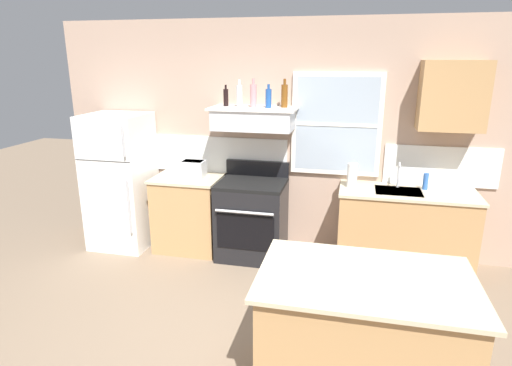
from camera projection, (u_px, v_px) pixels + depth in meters
name	position (u px, v px, depth m)	size (l,w,h in m)	color
ground_plane	(228.00, 361.00, 3.34)	(16.00, 16.00, 0.00)	#7A6651
back_wall	(282.00, 139.00, 5.04)	(5.40, 0.11, 2.70)	tan
refrigerator	(121.00, 181.00, 5.24)	(0.70, 0.72, 1.64)	white
counter_left_of_stove	(189.00, 213.00, 5.22)	(0.79, 0.63, 0.91)	tan
toaster	(193.00, 168.00, 5.08)	(0.30, 0.20, 0.19)	silver
stove_range	(252.00, 218.00, 5.01)	(0.76, 0.69, 1.09)	black
range_hood_shelf	(254.00, 118.00, 4.77)	(0.96, 0.52, 0.24)	silver
bottle_balsamic_dark	(226.00, 97.00, 4.81)	(0.06, 0.06, 0.24)	black
bottle_clear_tall	(239.00, 95.00, 4.73)	(0.06, 0.06, 0.30)	silver
bottle_rose_pink	(253.00, 95.00, 4.67)	(0.07, 0.07, 0.31)	#C67F84
bottle_blue_liqueur	(268.00, 98.00, 4.63)	(0.07, 0.07, 0.25)	#1E478C
bottle_amber_wine	(284.00, 95.00, 4.67)	(0.07, 0.07, 0.31)	brown
counter_right_with_sink	(404.00, 230.00, 4.68)	(1.43, 0.63, 0.91)	tan
sink_faucet	(399.00, 172.00, 4.61)	(0.03, 0.17, 0.28)	silver
paper_towel_roll	(352.00, 175.00, 4.64)	(0.11, 0.11, 0.27)	white
dish_soap_bottle	(426.00, 181.00, 4.58)	(0.06, 0.06, 0.18)	blue
kitchen_island	(362.00, 336.00, 2.90)	(1.40, 0.90, 0.91)	tan
upper_cabinet_right	(453.00, 96.00, 4.33)	(0.64, 0.32, 0.70)	tan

